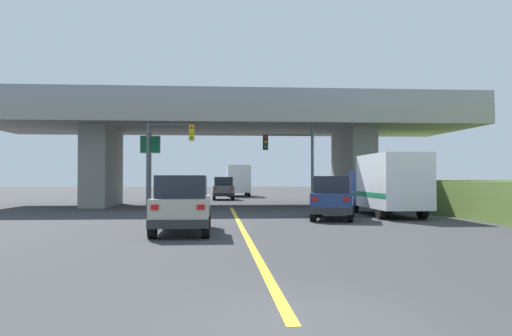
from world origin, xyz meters
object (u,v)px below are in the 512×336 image
box_truck (388,184)px  semi_truck_distant (238,180)px  suv_crossing (333,198)px  traffic_signal_farside (163,148)px  highway_sign (150,154)px  traffic_signal_nearside (295,155)px  sedan_oncoming (223,188)px  suv_lead (182,204)px

box_truck → semi_truck_distant: size_ratio=1.00×
semi_truck_distant → suv_crossing: bearing=-84.3°
traffic_signal_farside → highway_sign: 2.25m
traffic_signal_farside → highway_sign: bearing=116.5°
traffic_signal_nearside → semi_truck_distant: bearing=96.6°
sedan_oncoming → traffic_signal_farside: (-3.87, -14.86, 2.72)m
box_truck → sedan_oncoming: size_ratio=1.62×
suv_crossing → suv_lead: bearing=-124.3°
suv_lead → sedan_oncoming: (1.85, 28.24, -0.01)m
box_truck → traffic_signal_farside: (-11.90, 5.98, 2.10)m
traffic_signal_farside → box_truck: bearing=-26.7°
traffic_signal_farside → suv_crossing: bearing=-42.2°
sedan_oncoming → semi_truck_distant: bearing=78.9°
sedan_oncoming → highway_sign: size_ratio=0.89×
sedan_oncoming → semi_truck_distant: size_ratio=0.62×
traffic_signal_nearside → traffic_signal_farside: 8.22m
sedan_oncoming → traffic_signal_nearside: traffic_signal_nearside is taller
traffic_signal_nearside → semi_truck_distant: size_ratio=0.75×
sedan_oncoming → traffic_signal_nearside: size_ratio=0.83×
suv_crossing → sedan_oncoming: size_ratio=1.08×
suv_lead → semi_truck_distant: (3.54, 36.82, 0.67)m
box_truck → highway_sign: highway_sign is taller
suv_lead → semi_truck_distant: semi_truck_distant is taller
suv_lead → box_truck: box_truck is taller
sedan_oncoming → traffic_signal_farside: size_ratio=0.71×
suv_lead → sedan_oncoming: size_ratio=1.12×
traffic_signal_nearside → highway_sign: 9.24m
suv_lead → semi_truck_distant: bearing=84.5°
traffic_signal_nearside → traffic_signal_farside: (-8.17, -0.84, 0.37)m
box_truck → traffic_signal_farside: traffic_signal_farside is taller
box_truck → traffic_signal_nearside: traffic_signal_nearside is taller
suv_lead → highway_sign: (-3.01, 15.37, 2.45)m
suv_crossing → highway_sign: highway_sign is taller
box_truck → sedan_oncoming: box_truck is taller
highway_sign → suv_lead: bearing=-78.9°
traffic_signal_nearside → traffic_signal_farside: size_ratio=0.86×
suv_lead → suv_crossing: 8.63m
traffic_signal_farside → suv_lead: bearing=-81.4°
sedan_oncoming → traffic_signal_nearside: 14.85m
suv_lead → semi_truck_distant: 37.00m
highway_sign → sedan_oncoming: bearing=69.3°
box_truck → semi_truck_distant: semi_truck_distant is taller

